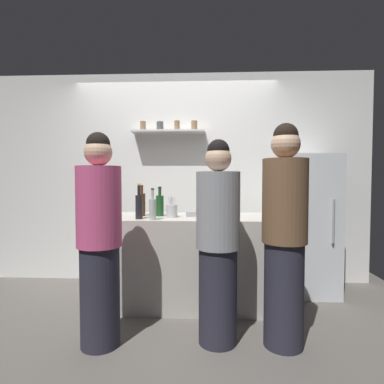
{
  "coord_description": "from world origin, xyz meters",
  "views": [
    {
      "loc": [
        0.39,
        -2.71,
        1.29
      ],
      "look_at": [
        0.24,
        0.48,
        1.16
      ],
      "focal_mm": 29.2,
      "sensor_mm": 36.0,
      "label": 1
    }
  ],
  "objects": [
    {
      "name": "ground_plane",
      "position": [
        0.0,
        0.0,
        0.0
      ],
      "size": [
        5.28,
        5.28,
        0.0
      ],
      "primitive_type": "plane",
      "color": "#59544F"
    },
    {
      "name": "back_wall_assembly",
      "position": [
        -0.0,
        1.25,
        1.3
      ],
      "size": [
        4.8,
        0.32,
        2.6
      ],
      "color": "white",
      "rests_on": "ground"
    },
    {
      "name": "refrigerator",
      "position": [
        1.54,
        0.85,
        0.78
      ],
      "size": [
        0.57,
        0.6,
        1.55
      ],
      "color": "silver",
      "rests_on": "ground"
    },
    {
      "name": "counter",
      "position": [
        0.24,
        0.48,
        0.45
      ],
      "size": [
        1.69,
        0.74,
        0.91
      ],
      "primitive_type": "cube",
      "color": "#B7B2A8",
      "rests_on": "ground"
    },
    {
      "name": "baking_pan",
      "position": [
        0.35,
        0.53,
        0.93
      ],
      "size": [
        0.34,
        0.24,
        0.05
      ],
      "primitive_type": "cube",
      "color": "gray",
      "rests_on": "counter"
    },
    {
      "name": "utensil_holder",
      "position": [
        0.04,
        0.39,
        0.97
      ],
      "size": [
        0.11,
        0.11,
        0.22
      ],
      "color": "#B2B2B7",
      "rests_on": "counter"
    },
    {
      "name": "wine_bottle_pale_glass",
      "position": [
        -0.12,
        0.17,
        1.02
      ],
      "size": [
        0.07,
        0.07,
        0.3
      ],
      "color": "#B2BFB2",
      "rests_on": "counter"
    },
    {
      "name": "wine_bottle_green_glass",
      "position": [
        -0.09,
        0.48,
        1.02
      ],
      "size": [
        0.08,
        0.08,
        0.3
      ],
      "color": "#19471E",
      "rests_on": "counter"
    },
    {
      "name": "wine_bottle_dark_glass",
      "position": [
        -0.26,
        0.24,
        1.03
      ],
      "size": [
        0.07,
        0.07,
        0.34
      ],
      "color": "black",
      "rests_on": "counter"
    },
    {
      "name": "wine_bottle_amber_glass",
      "position": [
        -0.28,
        0.48,
        1.03
      ],
      "size": [
        0.07,
        0.07,
        0.32
      ],
      "color": "#472814",
      "rests_on": "counter"
    },
    {
      "name": "water_bottle_plastic",
      "position": [
        0.66,
        0.62,
        1.0
      ],
      "size": [
        0.09,
        0.09,
        0.22
      ],
      "color": "silver",
      "rests_on": "counter"
    },
    {
      "name": "person_brown_jacket",
      "position": [
        0.98,
        -0.32,
        0.85
      ],
      "size": [
        0.34,
        0.34,
        1.71
      ],
      "rotation": [
        0.0,
        0.0,
        4.94
      ],
      "color": "#262633",
      "rests_on": "ground"
    },
    {
      "name": "person_pink_top",
      "position": [
        -0.43,
        -0.38,
        0.81
      ],
      "size": [
        0.34,
        0.34,
        1.64
      ],
      "rotation": [
        0.0,
        0.0,
        1.49
      ],
      "color": "#262633",
      "rests_on": "ground"
    },
    {
      "name": "person_grey_hoodie",
      "position": [
        0.48,
        -0.29,
        0.78
      ],
      "size": [
        0.34,
        0.34,
        1.6
      ],
      "rotation": [
        0.0,
        0.0,
        6.08
      ],
      "color": "#262633",
      "rests_on": "ground"
    }
  ]
}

